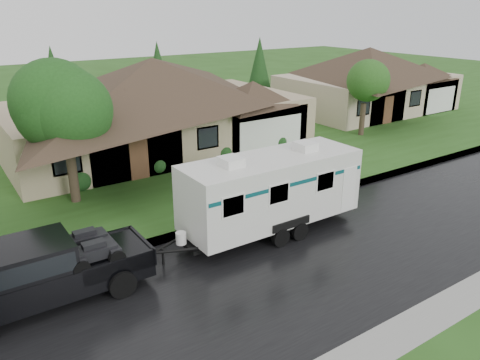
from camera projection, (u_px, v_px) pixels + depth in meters
name	position (u px, v px, depth m)	size (l,w,h in m)	color
ground	(261.00, 242.00, 18.29)	(140.00, 140.00, 0.00)	#264E18
road	(295.00, 264.00, 16.73)	(140.00, 8.00, 0.01)	black
curb	(230.00, 220.00, 20.01)	(140.00, 0.50, 0.15)	gray
lawn	(122.00, 149.00, 29.91)	(140.00, 26.00, 0.15)	#264E18
house_main	(159.00, 93.00, 28.98)	(19.44, 10.80, 6.90)	tan
house_neighbor	(371.00, 73.00, 39.96)	(15.12, 9.72, 6.45)	tan
tree_left_green	(64.00, 106.00, 20.22)	(3.89, 3.89, 6.43)	#382B1E
tree_right_green	(365.00, 84.00, 31.78)	(3.07, 3.07, 5.08)	#382B1E
shrub_row	(192.00, 158.00, 26.33)	(13.60, 1.00, 1.00)	#143814
pickup_truck	(41.00, 270.00, 14.18)	(6.33, 2.41, 2.11)	black
travel_trailer	(271.00, 189.00, 18.55)	(7.81, 2.74, 3.50)	silver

